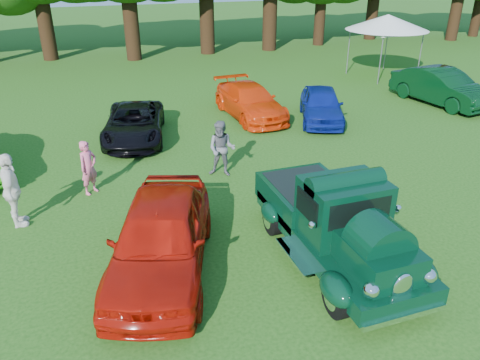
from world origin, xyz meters
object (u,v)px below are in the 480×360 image
object	(u,v)px
back_car_black	(134,123)
red_convertible	(161,237)
canopy_tent	(387,23)
spectator_grey	(222,149)
spectator_white	(12,191)
spectator_pink	(89,168)
back_car_blue	(321,105)
back_car_green	(441,87)
hero_pickup	(335,223)
back_car_orange	(250,101)

from	to	relation	value
back_car_black	red_convertible	bearing A→B (deg)	-81.59
canopy_tent	spectator_grey	bearing A→B (deg)	-142.22
spectator_grey	spectator_white	size ratio (longest dim) A/B	0.90
red_convertible	spectator_pink	world-z (taller)	red_convertible
back_car_blue	back_car_green	xyz separation A→B (m)	(6.11, 0.34, 0.11)
hero_pickup	canopy_tent	world-z (taller)	canopy_tent
hero_pickup	spectator_pink	xyz separation A→B (m)	(-4.80, 4.95, -0.08)
back_car_orange	spectator_grey	world-z (taller)	spectator_grey
back_car_orange	back_car_blue	world-z (taller)	back_car_blue
spectator_grey	back_car_green	bearing A→B (deg)	48.12
spectator_pink	back_car_blue	bearing A→B (deg)	-19.26
canopy_tent	spectator_white	bearing A→B (deg)	-149.38
spectator_pink	spectator_white	world-z (taller)	spectator_white
back_car_green	back_car_blue	bearing A→B (deg)	175.07
back_car_black	canopy_tent	distance (m)	15.24
back_car_orange	spectator_pink	xyz separation A→B (m)	(-6.55, -4.91, 0.12)
back_car_black	back_car_green	bearing A→B (deg)	12.19
back_car_blue	spectator_pink	distance (m)	9.70
hero_pickup	red_convertible	bearing A→B (deg)	167.76
back_car_green	back_car_orange	bearing A→B (deg)	164.76
spectator_white	canopy_tent	xyz separation A→B (m)	(17.64, 10.44, 1.86)
red_convertible	spectator_white	size ratio (longest dim) A/B	2.50
hero_pickup	back_car_blue	xyz separation A→B (m)	(4.24, 8.45, -0.18)
back_car_orange	spectator_white	world-z (taller)	spectator_white
back_car_black	spectator_pink	size ratio (longest dim) A/B	2.83
back_car_black	back_car_orange	world-z (taller)	back_car_orange
spectator_grey	spectator_white	world-z (taller)	spectator_white
back_car_orange	back_car_blue	bearing A→B (deg)	-32.80
spectator_white	back_car_blue	bearing A→B (deg)	-68.90
spectator_white	back_car_orange	bearing A→B (deg)	-56.13
spectator_pink	spectator_white	bearing A→B (deg)	173.43
spectator_white	canopy_tent	size ratio (longest dim) A/B	0.40
red_convertible	canopy_tent	world-z (taller)	canopy_tent
spectator_grey	hero_pickup	bearing A→B (deg)	-49.15
red_convertible	hero_pickup	bearing A→B (deg)	6.76
back_car_green	spectator_pink	distance (m)	15.63
back_car_black	back_car_orange	size ratio (longest dim) A/B	0.97
back_car_orange	back_car_green	distance (m)	8.67
back_car_black	spectator_white	world-z (taller)	spectator_white
back_car_orange	spectator_pink	world-z (taller)	spectator_pink
back_car_green	spectator_grey	bearing A→B (deg)	-168.95
hero_pickup	back_car_blue	world-z (taller)	hero_pickup
back_car_orange	canopy_tent	world-z (taller)	canopy_tent
hero_pickup	spectator_pink	size ratio (longest dim) A/B	3.25
back_car_green	spectator_white	xyz separation A→B (m)	(-16.95, -5.05, 0.17)
hero_pickup	spectator_grey	size ratio (longest dim) A/B	2.94
hero_pickup	back_car_orange	world-z (taller)	hero_pickup
red_convertible	back_car_green	size ratio (longest dim) A/B	1.00
red_convertible	back_car_blue	xyz separation A→B (m)	(7.84, 7.67, -0.14)
hero_pickup	spectator_white	distance (m)	7.59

